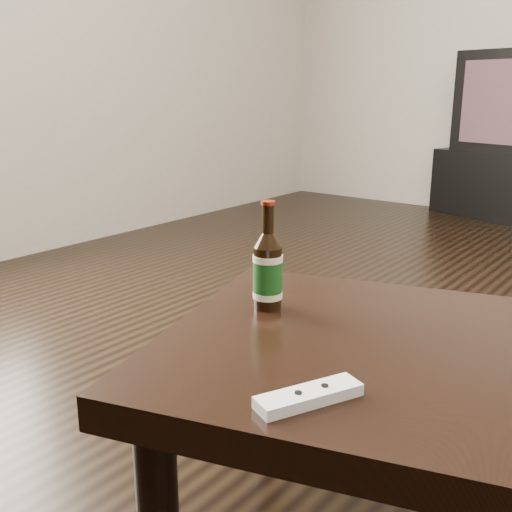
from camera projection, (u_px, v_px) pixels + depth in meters
The scene contains 4 objects.
floor at pixel (462, 437), 1.57m from camera, with size 5.00×6.00×0.01m, color black.
coffee_table at pixel (503, 394), 1.00m from camera, with size 1.34×1.01×0.45m.
beer_bottle at pixel (268, 271), 1.21m from camera, with size 0.08×0.08×0.22m.
remote at pixel (309, 396), 0.86m from camera, with size 0.11×0.17×0.02m.
Camera 1 is at (0.42, -1.43, 0.88)m, focal length 42.00 mm.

